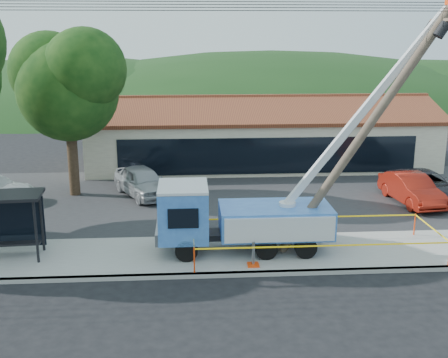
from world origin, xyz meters
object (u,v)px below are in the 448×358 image
at_px(utility_truck, 241,213).
at_px(car_red, 410,205).
at_px(car_silver, 143,197).
at_px(car_dark, 423,200).
at_px(leaning_pole, 373,119).
at_px(bus_shelter, 8,210).

bearing_deg(utility_truck, car_red, 32.23).
xyz_separation_m(car_silver, car_dark, (14.87, -1.61, 0.00)).
height_order(car_silver, car_red, car_silver).
xyz_separation_m(leaning_pole, car_red, (4.36, 6.17, -5.43)).
bearing_deg(car_silver, utility_truck, -87.81).
distance_m(car_silver, car_dark, 14.96).
relative_size(car_silver, car_red, 1.01).
height_order(leaning_pole, car_dark, leaning_pole).
xyz_separation_m(leaning_pole, bus_shelter, (-14.01, 0.23, -3.40)).
height_order(utility_truck, car_dark, utility_truck).
distance_m(utility_truck, car_red, 11.19).
bearing_deg(car_red, bus_shelter, -168.59).
bearing_deg(utility_truck, car_dark, 32.62).
relative_size(leaning_pole, car_red, 2.14).
height_order(car_red, car_dark, car_red).
relative_size(leaning_pole, bus_shelter, 3.54).
bearing_deg(bus_shelter, car_dark, 15.19).
height_order(utility_truck, leaning_pole, utility_truck).
xyz_separation_m(car_silver, car_red, (13.90, -2.33, 0.00)).
distance_m(leaning_pole, bus_shelter, 14.42).
height_order(car_silver, car_dark, car_silver).
bearing_deg(leaning_pole, utility_truck, 176.97).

